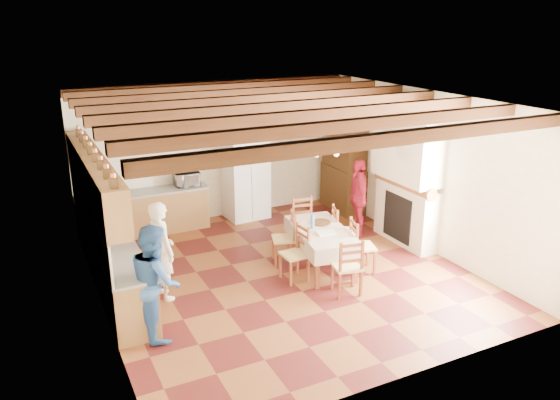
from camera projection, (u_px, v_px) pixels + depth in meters
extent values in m
cube|color=#491513|center=(282.00, 274.00, 9.52)|extent=(6.00, 6.50, 0.02)
cube|color=silver|center=(283.00, 100.00, 8.56)|extent=(6.00, 6.50, 0.02)
cube|color=beige|center=(216.00, 151.00, 11.81)|extent=(6.00, 0.02, 3.00)
cube|color=beige|center=(409.00, 269.00, 6.26)|extent=(6.00, 0.02, 3.00)
cube|color=beige|center=(94.00, 220.00, 7.78)|extent=(0.02, 6.50, 3.00)
cube|color=beige|center=(425.00, 170.00, 10.30)|extent=(0.02, 6.50, 3.00)
cube|color=olive|center=(111.00, 257.00, 9.14)|extent=(0.60, 4.30, 0.86)
cube|color=olive|center=(152.00, 212.00, 11.24)|extent=(2.30, 0.60, 0.86)
cube|color=gray|center=(108.00, 232.00, 9.00)|extent=(0.62, 4.30, 0.04)
cube|color=gray|center=(150.00, 191.00, 11.10)|extent=(2.34, 0.62, 0.04)
cube|color=white|center=(88.00, 216.00, 8.78)|extent=(0.03, 4.30, 0.60)
cube|color=white|center=(146.00, 173.00, 11.24)|extent=(2.30, 0.03, 0.60)
cube|color=olive|center=(94.00, 177.00, 8.64)|extent=(0.35, 4.20, 0.70)
cube|color=black|center=(280.00, 129.00, 12.32)|extent=(0.34, 0.03, 0.42)
cube|color=white|center=(245.00, 179.00, 11.96)|extent=(0.93, 0.78, 1.76)
cube|color=beige|center=(321.00, 230.00, 9.54)|extent=(1.12, 1.79, 0.05)
cube|color=brown|center=(317.00, 270.00, 8.88)|extent=(0.08, 0.08, 0.69)
cube|color=brown|center=(356.00, 264.00, 9.07)|extent=(0.08, 0.08, 0.69)
cube|color=brown|center=(290.00, 236.00, 10.23)|extent=(0.08, 0.08, 0.69)
cube|color=brown|center=(324.00, 232.00, 10.42)|extent=(0.08, 0.08, 0.69)
torus|color=black|center=(324.00, 144.00, 9.04)|extent=(0.47, 0.47, 0.03)
imported|color=silver|center=(162.00, 251.00, 8.48)|extent=(0.47, 0.64, 1.60)
imported|color=#2C5492|center=(155.00, 281.00, 7.47)|extent=(0.62, 0.80, 1.63)
imported|color=#B01D34|center=(358.00, 197.00, 11.07)|extent=(0.66, 1.00, 1.57)
imported|color=silver|center=(187.00, 179.00, 11.38)|extent=(0.52, 0.36, 0.29)
imported|color=#382410|center=(251.00, 132.00, 11.70)|extent=(0.32, 0.32, 0.30)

